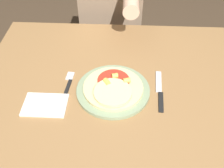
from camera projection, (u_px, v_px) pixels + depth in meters
name	position (u px, v px, depth m)	size (l,w,h in m)	color
dining_table	(120.00, 104.00, 1.10)	(1.17, 0.92, 0.73)	olive
plate	(112.00, 90.00, 1.01)	(0.28, 0.28, 0.01)	gray
pizza	(112.00, 88.00, 1.00)	(0.23, 0.23, 0.04)	#E0C689
fork	(67.00, 85.00, 1.04)	(0.03, 0.18, 0.00)	black
knife	(159.00, 91.00, 1.01)	(0.03, 0.22, 0.00)	black
napkin	(44.00, 105.00, 0.96)	(0.16, 0.11, 0.01)	silver
person_diner	(111.00, 8.00, 1.51)	(0.35, 0.52, 1.22)	#2D2D38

